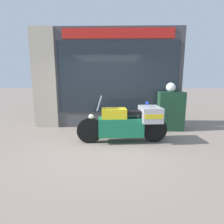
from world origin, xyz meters
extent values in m
plane|color=gray|center=(0.00, 0.00, 0.00)|extent=(60.00, 60.00, 0.00)
cube|color=#424247|center=(0.00, 2.00, 1.66)|extent=(5.03, 0.40, 3.33)
cube|color=#B2A893|center=(-2.11, 2.03, 1.66)|extent=(0.81, 0.55, 3.33)
cube|color=#1E262D|center=(0.37, 1.79, 1.71)|extent=(3.99, 0.02, 2.33)
cube|color=red|center=(0.37, 1.78, 3.10)|extent=(3.59, 0.03, 0.32)
cube|color=slate|center=(0.33, 2.01, 0.28)|extent=(3.77, 0.30, 0.55)
cube|color=silver|center=(0.33, 2.15, 1.15)|extent=(3.77, 0.02, 1.24)
cube|color=beige|center=(0.33, 2.01, 1.76)|extent=(3.77, 0.30, 0.02)
cube|color=navy|center=(-0.98, 2.01, 1.80)|extent=(0.18, 0.04, 0.06)
cube|color=#195623|center=(-0.11, 2.01, 1.80)|extent=(0.18, 0.04, 0.06)
cube|color=black|center=(0.77, 2.01, 1.80)|extent=(0.18, 0.04, 0.06)
cube|color=maroon|center=(1.64, 2.01, 1.80)|extent=(0.18, 0.04, 0.06)
cube|color=#2866B7|center=(-0.82, 1.94, 0.69)|extent=(0.19, 0.01, 0.27)
cube|color=white|center=(0.33, 1.94, 0.69)|extent=(0.19, 0.02, 0.27)
cube|color=yellow|center=(1.48, 1.94, 0.69)|extent=(0.19, 0.02, 0.27)
cylinder|color=black|center=(-0.37, 0.28, 0.33)|extent=(0.68, 0.19, 0.67)
cylinder|color=black|center=(1.33, 0.41, 0.33)|extent=(0.68, 0.19, 0.67)
cube|color=#19754C|center=(0.44, 0.34, 0.42)|extent=(1.19, 0.55, 0.48)
cube|color=yellow|center=(0.26, 0.33, 0.77)|extent=(0.66, 0.46, 0.28)
cube|color=black|center=(0.70, 0.36, 0.80)|extent=(0.70, 0.40, 0.10)
cube|color=#B7B7BC|center=(1.21, 0.40, 0.76)|extent=(0.56, 0.76, 0.38)
cube|color=yellow|center=(1.21, 0.40, 0.76)|extent=(0.51, 0.76, 0.11)
cube|color=#B2BCC6|center=(-0.12, 0.30, 1.06)|extent=(0.16, 0.33, 0.36)
sphere|color=white|center=(-0.33, 0.28, 0.70)|extent=(0.14, 0.14, 0.14)
sphere|color=blue|center=(1.12, 0.39, 1.04)|extent=(0.09, 0.09, 0.09)
cube|color=#193D28|center=(2.10, 1.52, 0.63)|extent=(0.81, 0.40, 1.26)
sphere|color=white|center=(2.04, 1.48, 1.41)|extent=(0.29, 0.29, 0.29)
camera|label=1|loc=(0.30, -4.12, 1.64)|focal=28.00mm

